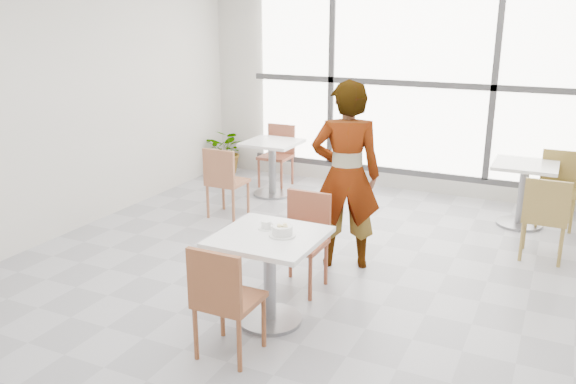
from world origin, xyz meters
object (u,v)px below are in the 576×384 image
at_px(bg_chair_right_far, 558,183).
at_px(bg_table_right, 523,185).
at_px(plant_left, 228,151).
at_px(chair_far, 304,234).
at_px(coffee_cup, 267,225).
at_px(main_table, 270,262).
at_px(person, 346,176).
at_px(bg_chair_right_near, 545,214).
at_px(bg_chair_left_far, 278,151).
at_px(chair_near, 223,296).
at_px(oatmeal_bowl, 282,230).
at_px(bg_table_left, 272,160).
at_px(bg_chair_left_near, 224,178).

bearing_deg(bg_chair_right_far, bg_table_right, -149.05).
height_order(bg_chair_right_far, plant_left, bg_chair_right_far).
relative_size(chair_far, coffee_cup, 5.47).
bearing_deg(main_table, person, 83.95).
relative_size(bg_chair_right_near, plant_left, 1.24).
xyz_separation_m(person, bg_chair_left_far, (-1.86, 2.28, -0.41)).
distance_m(chair_near, oatmeal_bowl, 0.72).
xyz_separation_m(person, bg_chair_right_near, (1.76, 0.95, -0.41)).
xyz_separation_m(chair_near, bg_chair_left_far, (-1.68, 4.23, 0.00)).
xyz_separation_m(coffee_cup, bg_chair_right_far, (2.06, 3.40, -0.28)).
bearing_deg(chair_near, person, -95.49).
relative_size(bg_table_left, bg_chair_right_far, 0.86).
bearing_deg(oatmeal_bowl, main_table, -167.07).
distance_m(bg_chair_left_near, bg_chair_right_near, 3.57).
distance_m(main_table, oatmeal_bowl, 0.29).
relative_size(main_table, chair_near, 0.92).
height_order(oatmeal_bowl, bg_chair_left_near, bg_chair_left_near).
bearing_deg(chair_far, coffee_cup, -94.49).
relative_size(bg_table_left, bg_chair_left_near, 0.86).
bearing_deg(person, bg_table_left, -68.91).
bearing_deg(chair_far, main_table, -87.66).
bearing_deg(chair_far, chair_near, -90.71).
bearing_deg(chair_far, bg_chair_left_near, 141.71).
relative_size(coffee_cup, bg_chair_right_near, 0.18).
height_order(main_table, plant_left, main_table).
relative_size(bg_chair_left_near, bg_chair_right_far, 1.00).
bearing_deg(bg_chair_right_near, oatmeal_bowl, 51.41).
height_order(bg_table_left, bg_chair_right_near, bg_chair_right_near).
bearing_deg(main_table, oatmeal_bowl, 12.93).
height_order(bg_chair_left_near, bg_chair_left_far, same).
distance_m(bg_table_left, bg_chair_right_far, 3.57).
relative_size(bg_table_left, bg_chair_right_near, 0.86).
xyz_separation_m(chair_far, bg_chair_right_far, (2.01, 2.78, 0.00)).
distance_m(bg_chair_left_near, bg_chair_left_far, 1.59).
relative_size(coffee_cup, bg_table_left, 0.21).
bearing_deg(bg_table_left, bg_chair_left_near, -94.82).
bearing_deg(main_table, bg_chair_right_near, 50.14).
relative_size(chair_near, bg_table_left, 1.16).
distance_m(chair_far, coffee_cup, 0.69).
bearing_deg(bg_chair_left_far, bg_chair_left_near, -87.74).
xyz_separation_m(main_table, chair_far, (-0.03, 0.73, -0.02)).
bearing_deg(bg_table_left, chair_far, -57.14).
bearing_deg(bg_chair_right_near, bg_table_right, -74.33).
bearing_deg(bg_table_right, bg_chair_left_near, -158.78).
relative_size(main_table, plant_left, 1.14).
relative_size(main_table, bg_chair_right_far, 0.92).
relative_size(chair_near, bg_table_right, 1.16).
xyz_separation_m(main_table, bg_table_left, (-1.57, 3.11, -0.04)).
bearing_deg(person, main_table, 61.36).
height_order(bg_chair_right_near, plant_left, bg_chair_right_near).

